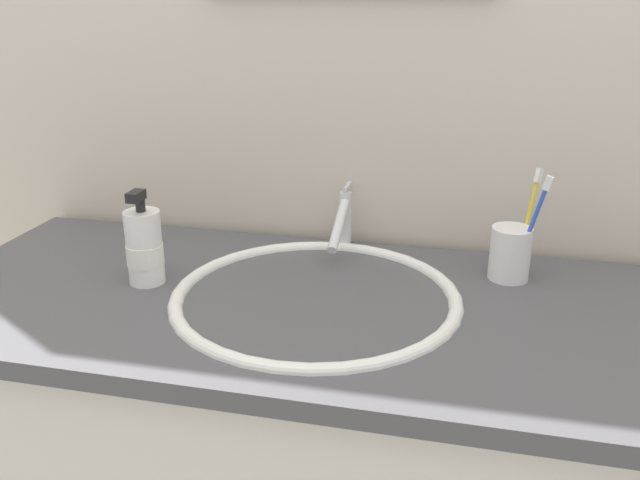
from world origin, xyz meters
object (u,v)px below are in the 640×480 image
at_px(toothbrush_blue, 533,222).
at_px(toothbrush_yellow, 529,215).
at_px(toothbrush_cup, 510,253).
at_px(soap_dispenser, 144,248).
at_px(faucet, 343,220).

bearing_deg(toothbrush_blue, toothbrush_yellow, 95.23).
relative_size(toothbrush_cup, soap_dispenser, 0.56).
relative_size(faucet, toothbrush_yellow, 0.90).
xyz_separation_m(toothbrush_yellow, soap_dispenser, (-0.63, -0.19, -0.05)).
bearing_deg(soap_dispenser, toothbrush_yellow, 16.55).
distance_m(faucet, toothbrush_cup, 0.32).
relative_size(faucet, soap_dispenser, 1.00).
height_order(faucet, toothbrush_blue, toothbrush_blue).
xyz_separation_m(faucet, toothbrush_yellow, (0.33, -0.04, 0.05)).
distance_m(toothbrush_yellow, toothbrush_blue, 0.04).
bearing_deg(toothbrush_cup, soap_dispenser, -165.41).
xyz_separation_m(toothbrush_cup, soap_dispenser, (-0.60, -0.16, 0.02)).
bearing_deg(faucet, toothbrush_yellow, -6.80).
xyz_separation_m(toothbrush_cup, toothbrush_blue, (0.03, -0.01, 0.06)).
bearing_deg(toothbrush_cup, faucet, 167.20).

